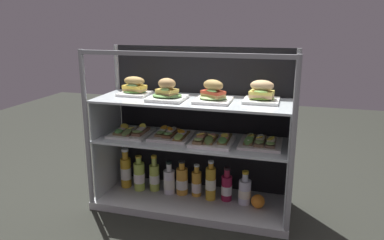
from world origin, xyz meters
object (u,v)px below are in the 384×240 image
juice_bottle_front_middle (169,181)px  juice_bottle_front_second (227,187)px  open_sandwich_tray_left_of_center (172,134)px  plated_roll_sandwich_near_left_corner (167,93)px  open_sandwich_tray_mid_right (131,132)px  juice_bottle_back_center (211,183)px  juice_bottle_front_left_end (126,171)px  juice_bottle_back_left (154,177)px  juice_bottle_front_fourth (197,184)px  juice_bottle_front_right_end (245,191)px  open_sandwich_tray_near_right_corner (260,142)px  plated_roll_sandwich_far_right (262,93)px  juice_bottle_near_post (139,176)px  plated_roll_sandwich_right_of_center (135,88)px  juice_bottle_back_right (182,181)px  plated_roll_sandwich_mid_left (213,94)px  open_sandwich_tray_far_left (212,140)px  orange_fruit_beside_bottles (258,201)px

juice_bottle_front_middle → juice_bottle_front_second: juice_bottle_front_second is taller
open_sandwich_tray_left_of_center → plated_roll_sandwich_near_left_corner: bearing=-95.3°
open_sandwich_tray_mid_right → juice_bottle_back_center: open_sandwich_tray_mid_right is taller
juice_bottle_front_left_end → juice_bottle_back_left: bearing=0.5°
juice_bottle_front_fourth → juice_bottle_front_right_end: (0.30, -0.03, 0.00)m
open_sandwich_tray_mid_right → open_sandwich_tray_near_right_corner: size_ratio=1.00×
plated_roll_sandwich_far_right → juice_bottle_back_left: bearing=179.0°
juice_bottle_near_post → juice_bottle_front_middle: 0.20m
plated_roll_sandwich_far_right → open_sandwich_tray_left_of_center: (-0.51, -0.03, -0.26)m
plated_roll_sandwich_right_of_center → juice_bottle_front_second: bearing=0.4°
open_sandwich_tray_mid_right → juice_bottle_back_right: (0.30, 0.06, -0.31)m
plated_roll_sandwich_far_right → juice_bottle_back_right: (-0.46, 0.01, -0.57)m
plated_roll_sandwich_near_left_corner → juice_bottle_back_right: bearing=60.4°
plated_roll_sandwich_right_of_center → open_sandwich_tray_mid_right: bearing=-101.9°
plated_roll_sandwich_mid_left → juice_bottle_front_right_end: 0.61m
juice_bottle_back_center → juice_bottle_front_second: (0.09, 0.02, -0.02)m
juice_bottle_near_post → juice_bottle_front_second: juice_bottle_near_post is taller
juice_bottle_front_left_end → juice_bottle_front_fourth: (0.47, 0.00, -0.03)m
open_sandwich_tray_mid_right → open_sandwich_tray_far_left: 0.50m
juice_bottle_near_post → open_sandwich_tray_mid_right: bearing=-118.1°
open_sandwich_tray_mid_right → juice_bottle_near_post: open_sandwich_tray_mid_right is taller
plated_roll_sandwich_near_left_corner → juice_bottle_back_center: size_ratio=0.81×
juice_bottle_near_post → juice_bottle_front_fourth: bearing=3.4°
juice_bottle_front_fourth → juice_bottle_front_second: juice_bottle_front_second is taller
juice_bottle_back_center → juice_bottle_front_right_end: size_ratio=1.21×
open_sandwich_tray_left_of_center → open_sandwich_tray_far_left: size_ratio=1.00×
juice_bottle_near_post → plated_roll_sandwich_right_of_center: bearing=143.6°
juice_bottle_near_post → juice_bottle_front_right_end: 0.67m
juice_bottle_back_center → plated_roll_sandwich_far_right: bearing=3.3°
open_sandwich_tray_left_of_center → juice_bottle_near_post: 0.38m
plated_roll_sandwich_mid_left → juice_bottle_near_post: 0.74m
open_sandwich_tray_near_right_corner → juice_bottle_back_right: bearing=175.3°
open_sandwich_tray_left_of_center → open_sandwich_tray_near_right_corner: bearing=0.4°
juice_bottle_front_middle → juice_bottle_back_right: 0.08m
open_sandwich_tray_mid_right → juice_bottle_front_middle: open_sandwich_tray_mid_right is taller
juice_bottle_front_middle → juice_bottle_front_second: size_ratio=0.99×
orange_fruit_beside_bottles → open_sandwich_tray_left_of_center: bearing=179.4°
plated_roll_sandwich_near_left_corner → juice_bottle_front_fourth: bearing=33.9°
open_sandwich_tray_left_of_center → juice_bottle_back_left: size_ratio=1.07×
open_sandwich_tray_far_left → juice_bottle_front_second: open_sandwich_tray_far_left is taller
open_sandwich_tray_far_left → juice_bottle_front_middle: bearing=165.8°
juice_bottle_front_fourth → open_sandwich_tray_left_of_center: bearing=-162.1°
juice_bottle_back_right → plated_roll_sandwich_near_left_corner: bearing=-119.6°
open_sandwich_tray_near_right_corner → juice_bottle_near_post: 0.80m
plated_roll_sandwich_mid_left → plated_roll_sandwich_near_left_corner: bearing=-175.4°
plated_roll_sandwich_mid_left → open_sandwich_tray_near_right_corner: plated_roll_sandwich_mid_left is taller
plated_roll_sandwich_far_right → plated_roll_sandwich_near_left_corner: bearing=-170.4°
plated_roll_sandwich_near_left_corner → open_sandwich_tray_mid_right: 0.36m
open_sandwich_tray_far_left → juice_bottle_front_left_end: size_ratio=0.96×
open_sandwich_tray_mid_right → juice_bottle_front_left_end: open_sandwich_tray_mid_right is taller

